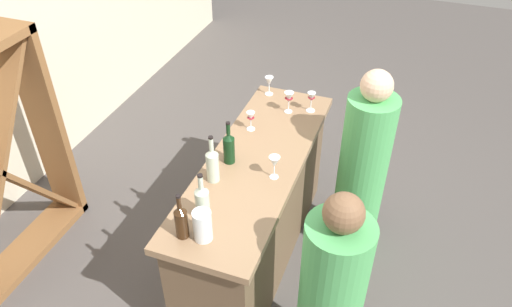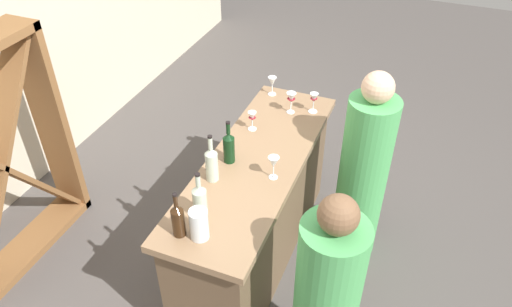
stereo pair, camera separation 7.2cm
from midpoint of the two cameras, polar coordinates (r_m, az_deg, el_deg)
ground_plane at (r=3.85m, az=-0.55°, el=-11.59°), size 12.00×12.00×0.00m
bar_counter at (r=3.50m, az=-0.60°, el=-6.60°), size 1.83×0.59×0.93m
wine_bottle_leftmost_amber_brown at (r=2.66m, az=-9.44°, el=-7.73°), size 0.07×0.07×0.29m
wine_bottle_second_left_clear_pale at (r=2.75m, az=-7.00°, el=-5.51°), size 0.08×0.08×0.31m
wine_bottle_center_clear_pale at (r=2.98m, az=-5.76°, el=-1.22°), size 0.08×0.08×0.33m
wine_bottle_second_right_dark_green at (r=3.12m, az=-3.82°, el=0.75°), size 0.07×0.07×0.30m
wine_glass_near_left at (r=3.64m, az=5.87°, el=6.41°), size 0.07×0.07×0.15m
wine_glass_near_center at (r=2.99m, az=1.46°, el=-1.07°), size 0.07×0.07×0.16m
wine_glass_near_right at (r=3.61m, az=3.26°, el=6.43°), size 0.07×0.07×0.16m
wine_glass_far_left at (r=3.42m, az=-1.22°, el=4.19°), size 0.06×0.06×0.14m
wine_glass_far_center at (r=3.83m, az=0.99°, el=8.29°), size 0.07×0.07×0.15m
water_pitcher at (r=2.65m, az=-7.00°, el=-8.30°), size 0.10×0.10×0.19m
person_left_guest at (r=2.81m, az=7.86°, el=-16.58°), size 0.39×0.39×1.42m
person_center_guest at (r=3.51m, az=11.58°, el=-2.36°), size 0.39×0.39×1.51m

